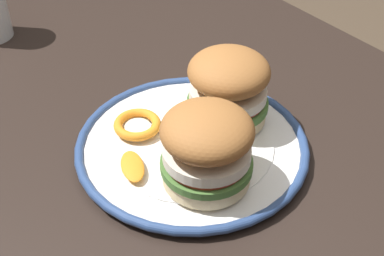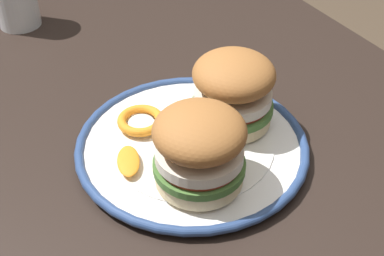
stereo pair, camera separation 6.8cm
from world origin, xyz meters
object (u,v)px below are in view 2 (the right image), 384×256
Objects in this scene: dinner_plate at (192,146)px; sandwich_half_right at (199,147)px; dining_table at (168,181)px; sandwich_half_left at (233,89)px.

dinner_plate is 2.02× the size of sandwich_half_right.
sandwich_half_right is at bearing 170.90° from dining_table.
sandwich_half_right reaches higher than dining_table.
sandwich_half_left is at bearing -119.62° from dining_table.
dining_table is 0.19m from sandwich_half_left.
sandwich_half_left and sandwich_half_right have the same top height.
dining_table is at bearing 60.38° from sandwich_half_left.
sandwich_half_right is (-0.06, 0.03, 0.06)m from dinner_plate.
sandwich_half_left is 1.00× the size of sandwich_half_right.
sandwich_half_right is at bearing 128.27° from sandwich_half_left.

